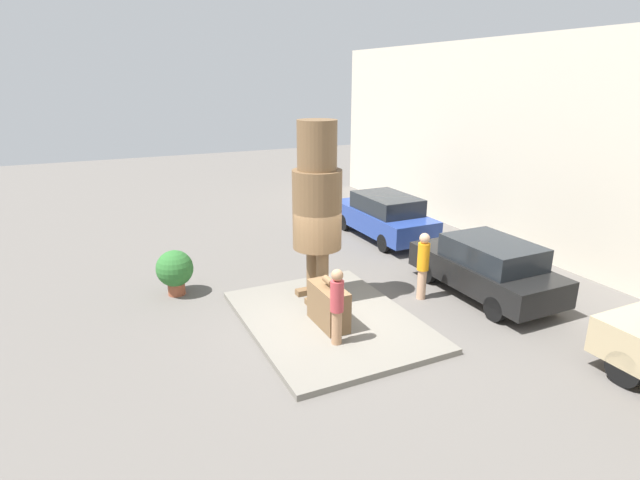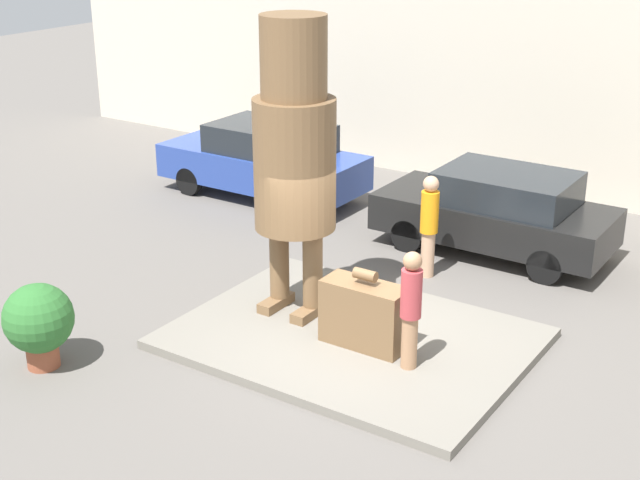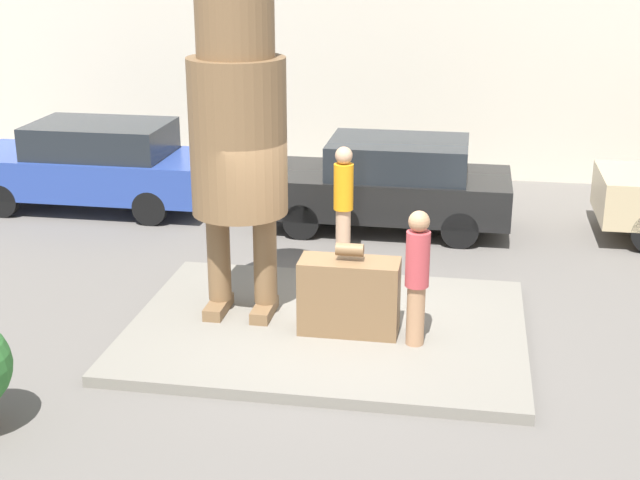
# 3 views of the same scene
# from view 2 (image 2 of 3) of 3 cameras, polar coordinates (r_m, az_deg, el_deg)

# --- Properties ---
(ground_plane) EXTENTS (60.00, 60.00, 0.00)m
(ground_plane) POSITION_cam_2_polar(r_m,az_deg,el_deg) (13.56, 2.05, -6.58)
(ground_plane) COLOR #605B56
(pedestal) EXTENTS (5.13, 3.87, 0.14)m
(pedestal) POSITION_cam_2_polar(r_m,az_deg,el_deg) (13.52, 2.06, -6.32)
(pedestal) COLOR slate
(pedestal) RESTS_ON ground_plane
(building_backdrop) EXTENTS (28.00, 0.60, 7.03)m
(building_backdrop) POSITION_cam_2_polar(r_m,az_deg,el_deg) (19.97, 15.42, 12.47)
(building_backdrop) COLOR beige
(building_backdrop) RESTS_ON ground_plane
(statue_figure) EXTENTS (1.25, 1.25, 4.61)m
(statue_figure) POSITION_cam_2_polar(r_m,az_deg,el_deg) (13.31, -1.65, 6.06)
(statue_figure) COLOR brown
(statue_figure) RESTS_ON pedestal
(giant_suitcase) EXTENTS (1.27, 0.54, 1.20)m
(giant_suitcase) POSITION_cam_2_polar(r_m,az_deg,el_deg) (12.99, 2.86, -4.75)
(giant_suitcase) COLOR brown
(giant_suitcase) RESTS_ON pedestal
(tourist) EXTENTS (0.30, 0.30, 1.74)m
(tourist) POSITION_cam_2_polar(r_m,az_deg,el_deg) (12.25, 5.83, -4.18)
(tourist) COLOR #A87A56
(tourist) RESTS_ON pedestal
(parked_car_blue) EXTENTS (4.62, 1.86, 1.66)m
(parked_car_blue) POSITION_cam_2_polar(r_m,az_deg,el_deg) (19.74, -3.57, 5.18)
(parked_car_blue) COLOR #284293
(parked_car_blue) RESTS_ON ground_plane
(parked_car_black) EXTENTS (4.35, 1.88, 1.60)m
(parked_car_black) POSITION_cam_2_polar(r_m,az_deg,el_deg) (16.87, 11.29, 1.85)
(parked_car_black) COLOR black
(parked_car_black) RESTS_ON ground_plane
(planter_pot) EXTENTS (1.00, 1.00, 1.27)m
(planter_pot) POSITION_cam_2_polar(r_m,az_deg,el_deg) (13.20, -17.56, -4.95)
(planter_pot) COLOR brown
(planter_pot) RESTS_ON ground_plane
(worker_hivis) EXTENTS (0.31, 0.31, 1.85)m
(worker_hivis) POSITION_cam_2_polar(r_m,az_deg,el_deg) (15.56, 7.00, 1.14)
(worker_hivis) COLOR tan
(worker_hivis) RESTS_ON ground_plane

